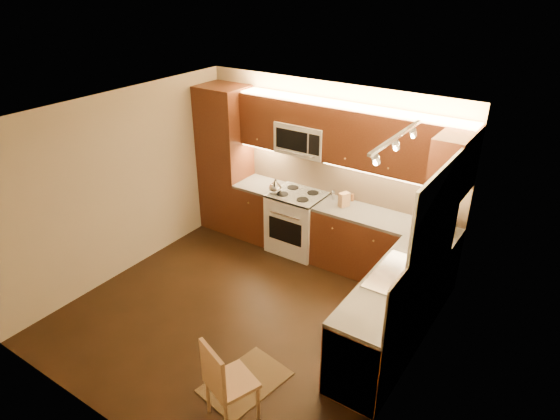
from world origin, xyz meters
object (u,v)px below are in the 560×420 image
Objects in this scene: microwave at (304,138)px; dining_chair at (232,380)px; stove at (297,222)px; knife_block at (344,200)px; sink at (401,269)px; toaster_oven at (441,222)px; kettle at (275,186)px; soap_bottle at (425,257)px.

dining_chair is at bearing -69.59° from microwave.
dining_chair is at bearing -68.74° from stove.
dining_chair is (0.43, -3.01, -0.54)m from knife_block.
knife_block is (-1.28, 1.17, 0.02)m from sink.
toaster_oven is 1.31m from knife_block.
stove is at bearing -153.54° from knife_block.
sink is 1.23m from toaster_oven.
kettle reaches higher than soap_bottle.
stove is at bearing 131.88° from dining_chair.
knife_block is 3.09m from dining_chair.
dining_chair is (1.43, -2.79, -0.58)m from kettle.
knife_block is at bearing 137.55° from sink.
knife_block is at bearing 3.56° from stove.
sink is 4.33× the size of knife_block.
soap_bottle is at bearing 86.48° from dining_chair.
knife_block is (1.00, 0.21, -0.03)m from kettle.
stove is at bearing 175.21° from toaster_oven.
toaster_oven reaches higher than stove.
kettle is 0.24× the size of dining_chair.
sink is at bearing 85.88° from dining_chair.
knife_block is at bearing -12.05° from kettle.
toaster_oven is 0.88m from soap_bottle.
microwave is 3.45× the size of kettle.
knife_block is 1.02× the size of soap_bottle.
microwave is (0.00, 0.14, 1.26)m from stove.
toaster_oven is at bearing 88.52° from sink.
microwave is 0.88× the size of sink.
sink reaches higher than stove.
kettle is 1.13× the size of soap_bottle.
kettle reaches higher than sink.
toaster_oven is (2.31, 0.28, -0.02)m from kettle.
stove is 2.33m from soap_bottle.
dining_chair is (-0.98, -2.20, -0.54)m from soap_bottle.
toaster_oven is at bearing 3.05° from stove.
knife_block reaches higher than soap_bottle.
soap_bottle is at bearing -19.76° from stove.
toaster_oven is (0.03, 1.23, 0.04)m from sink.
sink is 2.27× the size of toaster_oven.
soap_bottle is 0.21× the size of dining_chair.
microwave reaches higher than dining_chair.
microwave is 2.43m from soap_bottle.
toaster_oven is (2.03, -0.03, -0.71)m from microwave.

